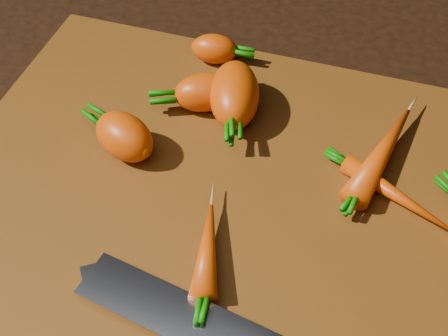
% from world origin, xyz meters
% --- Properties ---
extents(ground, '(2.00, 2.00, 0.01)m').
position_xyz_m(ground, '(0.00, 0.00, -0.01)').
color(ground, black).
extents(cutting_board, '(0.50, 0.40, 0.01)m').
position_xyz_m(cutting_board, '(0.00, 0.00, 0.01)').
color(cutting_board, brown).
rests_on(cutting_board, ground).
extents(carrot_0, '(0.07, 0.06, 0.04)m').
position_xyz_m(carrot_0, '(-0.10, 0.02, 0.03)').
color(carrot_0, '#ED4F0B').
rests_on(carrot_0, cutting_board).
extents(carrot_1, '(0.07, 0.09, 0.05)m').
position_xyz_m(carrot_1, '(-0.02, 0.10, 0.04)').
color(carrot_1, '#ED4F0B').
rests_on(carrot_1, cutting_board).
extents(carrot_2, '(0.07, 0.06, 0.04)m').
position_xyz_m(carrot_2, '(-0.05, 0.10, 0.03)').
color(carrot_2, '#ED4F0B').
rests_on(carrot_2, cutting_board).
extents(carrot_3, '(0.05, 0.04, 0.03)m').
position_xyz_m(carrot_3, '(-0.06, 0.17, 0.03)').
color(carrot_3, '#ED4F0B').
rests_on(carrot_3, cutting_board).
extents(carrot_5, '(0.06, 0.13, 0.03)m').
position_xyz_m(carrot_5, '(0.13, 0.08, 0.03)').
color(carrot_5, '#ED4F0B').
rests_on(carrot_5, cutting_board).
extents(carrot_6, '(0.10, 0.06, 0.02)m').
position_xyz_m(carrot_6, '(0.15, 0.03, 0.02)').
color(carrot_6, '#ED4F0B').
rests_on(carrot_6, cutting_board).
extents(carrot_7, '(0.04, 0.09, 0.02)m').
position_xyz_m(carrot_7, '(0.01, -0.07, 0.02)').
color(carrot_7, '#ED4F0B').
rests_on(carrot_7, cutting_board).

